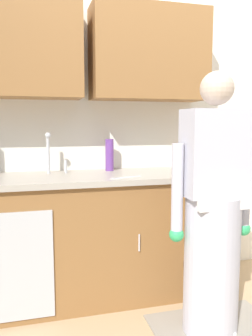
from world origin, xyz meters
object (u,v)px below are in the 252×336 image
at_px(sink, 55,178).
at_px(cup_by_sink, 198,165).
at_px(bottle_water_tall, 195,154).
at_px(bottle_water_short, 109,155).
at_px(person_at_sink, 213,226).
at_px(knife_on_counter, 126,177).
at_px(sponge, 184,169).

height_order(sink, cup_by_sink, sink).
height_order(bottle_water_tall, bottle_water_short, bottle_water_short).
xyz_separation_m(person_at_sink, bottle_water_short, (-0.46, 0.85, 0.37)).
bearing_deg(person_at_sink, cup_by_sink, 70.51).
relative_size(bottle_water_short, knife_on_counter, 1.05).
distance_m(person_at_sink, sponge, 0.72).
xyz_separation_m(bottle_water_short, sponge, (0.56, -0.19, -0.11)).
bearing_deg(sink, bottle_water_short, 21.48).
bearing_deg(cup_by_sink, person_at_sink, -109.49).
relative_size(sink, bottle_water_tall, 2.15).
bearing_deg(person_at_sink, knife_on_counter, 132.61).
xyz_separation_m(bottle_water_short, knife_on_counter, (0.03, -0.39, -0.12)).
height_order(sink, bottle_water_tall, sink).
relative_size(bottle_water_short, sponge, 2.30).
relative_size(person_at_sink, knife_on_counter, 6.75).
bearing_deg(cup_by_sink, sink, -177.64).
bearing_deg(bottle_water_short, sponge, -18.57).
relative_size(bottle_water_short, cup_by_sink, 3.08).
bearing_deg(knife_on_counter, cup_by_sink, 3.15).
xyz_separation_m(sink, knife_on_counter, (0.47, -0.22, 0.02)).
xyz_separation_m(person_at_sink, knife_on_counter, (-0.43, 0.46, 0.25)).
bearing_deg(sink, knife_on_counter, -24.44).
xyz_separation_m(bottle_water_tall, cup_by_sink, (-0.03, -0.12, -0.08)).
bearing_deg(sponge, bottle_water_short, 161.43).
relative_size(bottle_water_tall, knife_on_counter, 0.97).
bearing_deg(bottle_water_tall, knife_on_counter, -151.57).
relative_size(person_at_sink, bottle_water_tall, 6.96).
xyz_separation_m(sink, bottle_water_tall, (1.19, 0.17, 0.13)).
bearing_deg(sink, person_at_sink, -37.01).
bearing_deg(bottle_water_tall, person_at_sink, -108.58).
distance_m(person_at_sink, bottle_water_tall, 0.97).
height_order(person_at_sink, sponge, person_at_sink).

